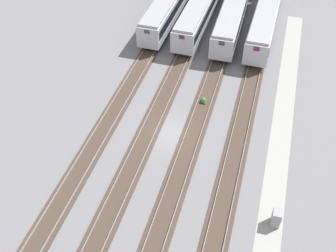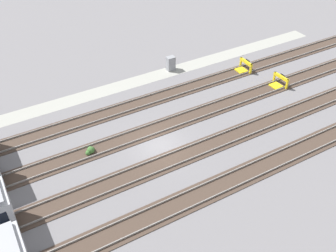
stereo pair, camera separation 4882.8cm
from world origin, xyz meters
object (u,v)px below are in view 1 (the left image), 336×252
subway_car_back_row_leftmost (232,14)px  electrical_cabinet (276,218)px  subway_car_front_row_centre (265,19)px  subway_car_back_row_rightmost (169,5)px  subway_car_front_row_right_inner (200,10)px  weed_clump (204,101)px

subway_car_back_row_leftmost → electrical_cabinet: bearing=-163.6°
subway_car_front_row_centre → subway_car_back_row_rightmost: bearing=90.0°
subway_car_back_row_leftmost → electrical_cabinet: 30.17m
subway_car_back_row_leftmost → electrical_cabinet: subway_car_back_row_leftmost is taller
subway_car_back_row_leftmost → subway_car_back_row_rightmost: same height
subway_car_front_row_right_inner → subway_car_back_row_rightmost: 4.31m
subway_car_front_row_right_inner → subway_car_back_row_leftmost: bearing=-90.0°
subway_car_back_row_leftmost → subway_car_back_row_rightmost: size_ratio=1.00×
subway_car_back_row_leftmost → subway_car_front_row_centre: bearing=-90.0°
subway_car_back_row_leftmost → weed_clump: (-16.06, 0.13, -1.80)m
subway_car_front_row_centre → weed_clump: bearing=164.7°
subway_car_back_row_rightmost → electrical_cabinet: 33.67m
subway_car_back_row_rightmost → electrical_cabinet: (-28.92, -17.20, -1.24)m
subway_car_back_row_leftmost → subway_car_back_row_rightmost: (0.00, 8.69, 0.00)m
subway_car_front_row_right_inner → subway_car_back_row_rightmost: size_ratio=1.00×
electrical_cabinet → subway_car_front_row_centre: bearing=8.4°
subway_car_front_row_right_inner → electrical_cabinet: subway_car_front_row_right_inner is taller
subway_car_front_row_centre → electrical_cabinet: subway_car_front_row_centre is taller
subway_car_front_row_centre → subway_car_front_row_right_inner: (0.00, 8.62, 0.00)m
subway_car_back_row_leftmost → electrical_cabinet: (-28.92, -8.51, -1.24)m
subway_car_front_row_centre → electrical_cabinet: 29.26m
subway_car_back_row_rightmost → subway_car_back_row_leftmost: bearing=-90.0°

